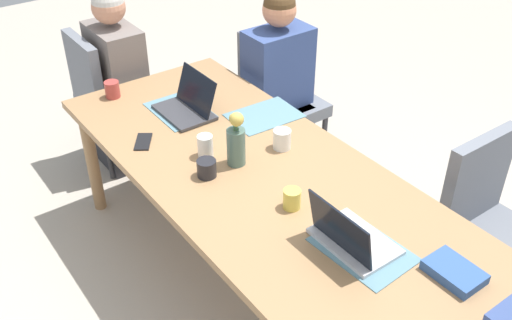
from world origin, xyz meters
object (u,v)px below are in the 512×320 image
at_px(chair_far_left_mid, 278,90).
at_px(chair_far_right_near, 490,222).
at_px(laptop_head_left_left_near, 188,105).
at_px(laptop_head_right_left_far, 350,238).
at_px(coffee_mug_near_left, 205,146).
at_px(person_head_left_left_near, 121,90).
at_px(coffee_mug_centre_left, 112,89).
at_px(coffee_mug_centre_right, 282,139).
at_px(person_far_left_mid, 277,94).
at_px(chair_head_left_left_near, 106,94).
at_px(flower_vase, 236,140).
at_px(book_red_cover, 454,272).
at_px(phone_black, 143,142).
at_px(coffee_mug_near_right, 292,199).
at_px(dining_table, 256,181).
at_px(coffee_mug_far_left, 207,168).

xyz_separation_m(chair_far_left_mid, chair_far_right_near, (1.60, -0.01, 0.00)).
relative_size(chair_far_left_mid, laptop_head_left_left_near, 2.81).
xyz_separation_m(laptop_head_right_left_far, coffee_mug_near_left, (-0.85, -0.11, 0.01)).
relative_size(person_head_left_left_near, coffee_mug_centre_left, 12.97).
distance_m(chair_far_right_near, coffee_mug_centre_right, 1.03).
bearing_deg(coffee_mug_near_left, person_far_left_mid, 123.28).
height_order(chair_head_left_left_near, laptop_head_left_left_near, laptop_head_left_left_near).
height_order(flower_vase, laptop_head_left_left_near, flower_vase).
bearing_deg(chair_far_right_near, person_head_left_left_near, -158.96).
height_order(coffee_mug_centre_left, book_red_cover, coffee_mug_centre_left).
bearing_deg(flower_vase, phone_black, -147.27).
distance_m(coffee_mug_near_right, phone_black, 0.86).
height_order(dining_table, flower_vase, flower_vase).
distance_m(person_head_left_left_near, coffee_mug_near_right, 1.76).
bearing_deg(chair_head_left_left_near, person_head_left_left_near, 51.24).
relative_size(person_far_left_mid, book_red_cover, 5.97).
height_order(person_far_left_mid, laptop_head_right_left_far, person_far_left_mid).
height_order(laptop_head_right_left_far, coffee_mug_far_left, laptop_head_right_left_far).
xyz_separation_m(dining_table, person_head_left_left_near, (-1.43, -0.02, -0.13)).
height_order(laptop_head_right_left_far, coffee_mug_centre_left, laptop_head_right_left_far).
bearing_deg(coffee_mug_near_left, coffee_mug_centre_left, -172.69).
bearing_deg(coffee_mug_far_left, flower_vase, 91.06).
bearing_deg(coffee_mug_far_left, chair_far_right_near, 51.39).
xyz_separation_m(chair_far_right_near, book_red_cover, (0.24, -0.63, 0.24)).
distance_m(dining_table, person_far_left_mid, 1.11).
relative_size(laptop_head_left_left_near, coffee_mug_near_right, 3.72).
xyz_separation_m(dining_table, coffee_mug_centre_right, (-0.07, 0.20, 0.12)).
distance_m(person_head_left_left_near, laptop_head_right_left_far, 2.07).
relative_size(person_far_left_mid, coffee_mug_near_left, 11.03).
relative_size(flower_vase, coffee_mug_centre_left, 2.93).
relative_size(coffee_mug_near_left, phone_black, 0.72).
height_order(chair_far_left_mid, coffee_mug_centre_right, chair_far_left_mid).
relative_size(laptop_head_right_left_far, book_red_cover, 1.60).
bearing_deg(chair_far_right_near, coffee_mug_centre_right, -142.67).
bearing_deg(coffee_mug_centre_left, chair_far_left_mid, 82.34).
bearing_deg(flower_vase, book_red_cover, 12.05).
distance_m(person_head_left_left_near, laptop_head_left_left_near, 0.84).
relative_size(chair_far_left_mid, flower_vase, 3.33).
relative_size(chair_far_right_near, coffee_mug_centre_left, 9.77).
distance_m(dining_table, coffee_mug_centre_right, 0.25).
bearing_deg(laptop_head_left_left_near, dining_table, -1.45).
bearing_deg(person_far_left_mid, coffee_mug_centre_right, -36.90).
bearing_deg(person_head_left_left_near, coffee_mug_near_right, -0.73).
height_order(dining_table, phone_black, phone_black).
xyz_separation_m(chair_head_left_left_near, person_far_left_mid, (0.68, 0.85, 0.03)).
bearing_deg(chair_far_left_mid, phone_black, -71.53).
distance_m(dining_table, coffee_mug_centre_left, 1.05).
bearing_deg(dining_table, coffee_mug_near_left, -150.91).
bearing_deg(laptop_head_right_left_far, laptop_head_left_left_near, 178.60).
bearing_deg(person_far_left_mid, coffee_mug_far_left, -53.31).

